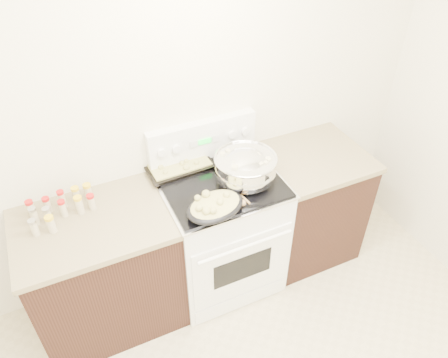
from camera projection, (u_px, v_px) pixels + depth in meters
room_shell at (317, 299)px, 1.22m from camera, size 4.10×3.60×2.75m
counter_left at (105, 271)px, 2.85m from camera, size 0.93×0.67×0.92m
counter_right at (307, 203)px, 3.36m from camera, size 0.73×0.67×0.92m
kitchen_range at (221, 230)px, 3.10m from camera, size 0.78×0.73×1.22m
mixing_bowl at (245, 169)px, 2.76m from camera, size 0.42×0.42×0.24m
roasting_pan at (215, 206)px, 2.56m from camera, size 0.41×0.33×0.11m
baking_sheet at (178, 163)px, 2.93m from camera, size 0.45×0.32×0.06m
wooden_spoon at (240, 199)px, 2.66m from camera, size 0.07×0.26×0.04m
blue_ladle at (256, 178)px, 2.78m from camera, size 0.18×0.24×0.10m
spice_jars at (60, 208)px, 2.56m from camera, size 0.38×0.24×0.13m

